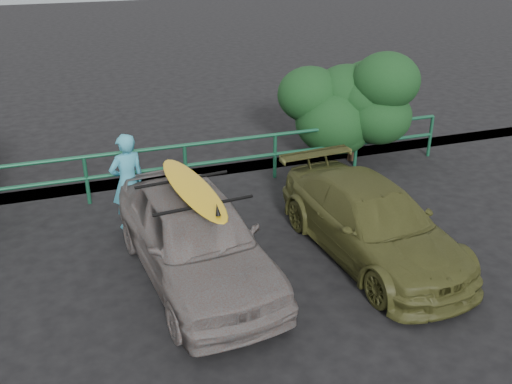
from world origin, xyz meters
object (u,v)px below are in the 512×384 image
at_px(sedan, 195,236).
at_px(surfboard, 192,188).
at_px(olive_vehicle, 372,222).
at_px(man, 128,182).
at_px(guardrail, 137,173).

distance_m(sedan, surfboard, 0.82).
xyz_separation_m(olive_vehicle, man, (-3.68, 2.31, 0.30)).
bearing_deg(man, sedan, 92.15).
height_order(sedan, olive_vehicle, sedan).
bearing_deg(sedan, surfboard, 174.41).
distance_m(sedan, olive_vehicle, 2.96).
distance_m(olive_vehicle, surfboard, 3.10).
xyz_separation_m(guardrail, sedan, (0.41, -3.28, 0.21)).
relative_size(guardrail, sedan, 3.27).
bearing_deg(surfboard, olive_vehicle, -11.38).
relative_size(man, surfboard, 0.72).
relative_size(sedan, man, 2.36).
bearing_deg(olive_vehicle, surfboard, 169.84).
relative_size(olive_vehicle, surfboard, 1.67).
bearing_deg(guardrail, surfboard, -82.82).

